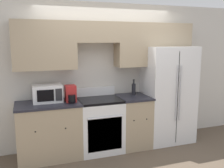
% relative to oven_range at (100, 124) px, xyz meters
% --- Properties ---
extents(ground_plane, '(12.00, 12.00, 0.00)m').
position_rel_oven_range_xyz_m(ground_plane, '(0.23, -0.31, -0.47)').
color(ground_plane, brown).
extents(wall_back, '(8.00, 0.39, 2.60)m').
position_rel_oven_range_xyz_m(wall_back, '(0.24, 0.28, 1.04)').
color(wall_back, beige).
rests_on(wall_back, ground_plane).
extents(lower_cabinets_left, '(1.03, 0.64, 0.93)m').
position_rel_oven_range_xyz_m(lower_cabinets_left, '(-0.87, 0.00, -0.00)').
color(lower_cabinets_left, tan).
rests_on(lower_cabinets_left, ground_plane).
extents(lower_cabinets_right, '(0.56, 0.64, 0.93)m').
position_rel_oven_range_xyz_m(lower_cabinets_right, '(0.64, 0.00, -0.00)').
color(lower_cabinets_right, tan).
rests_on(lower_cabinets_right, ground_plane).
extents(oven_range, '(0.74, 0.65, 1.09)m').
position_rel_oven_range_xyz_m(oven_range, '(0.00, 0.00, 0.00)').
color(oven_range, white).
rests_on(oven_range, ground_plane).
extents(refrigerator, '(0.92, 0.76, 1.82)m').
position_rel_oven_range_xyz_m(refrigerator, '(1.37, 0.05, 0.44)').
color(refrigerator, white).
rests_on(refrigerator, ground_plane).
extents(microwave, '(0.47, 0.36, 0.28)m').
position_rel_oven_range_xyz_m(microwave, '(-0.87, 0.10, 0.60)').
color(microwave, white).
rests_on(microwave, lower_cabinets_left).
extents(bottle, '(0.07, 0.07, 0.30)m').
position_rel_oven_range_xyz_m(bottle, '(0.68, 0.10, 0.58)').
color(bottle, black).
rests_on(bottle, lower_cabinets_right).
extents(coffee_maker, '(0.17, 0.27, 0.27)m').
position_rel_oven_range_xyz_m(coffee_maker, '(-0.50, -0.03, 0.59)').
color(coffee_maker, '#B22323').
rests_on(coffee_maker, lower_cabinets_left).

